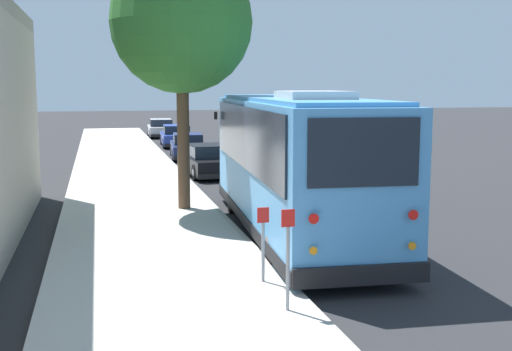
{
  "coord_description": "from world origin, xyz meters",
  "views": [
    {
      "loc": [
        -14.42,
        5.28,
        3.74
      ],
      "look_at": [
        2.24,
        1.17,
        1.3
      ],
      "focal_mm": 45.0,
      "sensor_mm": 36.0,
      "label": 1
    }
  ],
  "objects_px": {
    "parked_sedan_silver": "(161,129)",
    "sign_post_near": "(288,259)",
    "shuttle_bus": "(294,158)",
    "street_tree": "(181,13)",
    "parked_sedan_black": "(207,161)",
    "sign_post_far": "(263,243)",
    "parked_sedan_blue": "(176,136)",
    "parked_sedan_navy": "(188,147)"
  },
  "relations": [
    {
      "from": "shuttle_bus",
      "to": "street_tree",
      "type": "distance_m",
      "value": 5.64
    },
    {
      "from": "parked_sedan_black",
      "to": "sign_post_near",
      "type": "bearing_deg",
      "value": 171.22
    },
    {
      "from": "parked_sedan_blue",
      "to": "street_tree",
      "type": "xyz_separation_m",
      "value": [
        -20.5,
        2.24,
        5.14
      ]
    },
    {
      "from": "parked_sedan_silver",
      "to": "parked_sedan_blue",
      "type": "bearing_deg",
      "value": -176.39
    },
    {
      "from": "shuttle_bus",
      "to": "parked_sedan_silver",
      "type": "relative_size",
      "value": 2.4
    },
    {
      "from": "parked_sedan_black",
      "to": "street_tree",
      "type": "relative_size",
      "value": 0.56
    },
    {
      "from": "shuttle_bus",
      "to": "sign_post_far",
      "type": "xyz_separation_m",
      "value": [
        -4.09,
        1.86,
        -1.06
      ]
    },
    {
      "from": "parked_sedan_navy",
      "to": "parked_sedan_silver",
      "type": "xyz_separation_m",
      "value": [
        13.81,
        0.03,
        0.02
      ]
    },
    {
      "from": "parked_sedan_blue",
      "to": "parked_sedan_black",
      "type": "bearing_deg",
      "value": -178.85
    },
    {
      "from": "parked_sedan_navy",
      "to": "sign_post_far",
      "type": "relative_size",
      "value": 3.31
    },
    {
      "from": "parked_sedan_silver",
      "to": "parked_sedan_navy",
      "type": "bearing_deg",
      "value": -178.04
    },
    {
      "from": "sign_post_far",
      "to": "shuttle_bus",
      "type": "bearing_deg",
      "value": -24.42
    },
    {
      "from": "sign_post_near",
      "to": "shuttle_bus",
      "type": "bearing_deg",
      "value": -18.17
    },
    {
      "from": "shuttle_bus",
      "to": "parked_sedan_blue",
      "type": "height_order",
      "value": "shuttle_bus"
    },
    {
      "from": "parked_sedan_black",
      "to": "sign_post_far",
      "type": "relative_size",
      "value": 3.19
    },
    {
      "from": "street_tree",
      "to": "parked_sedan_blue",
      "type": "bearing_deg",
      "value": -6.23
    },
    {
      "from": "parked_sedan_blue",
      "to": "street_tree",
      "type": "bearing_deg",
      "value": 176.19
    },
    {
      "from": "shuttle_bus",
      "to": "parked_sedan_black",
      "type": "height_order",
      "value": "shuttle_bus"
    },
    {
      "from": "shuttle_bus",
      "to": "parked_sedan_navy",
      "type": "relative_size",
      "value": 2.26
    },
    {
      "from": "parked_sedan_black",
      "to": "parked_sedan_navy",
      "type": "distance_m",
      "value": 6.5
    },
    {
      "from": "street_tree",
      "to": "sign_post_near",
      "type": "bearing_deg",
      "value": -177.06
    },
    {
      "from": "sign_post_far",
      "to": "parked_sedan_silver",
      "type": "bearing_deg",
      "value": -2.51
    },
    {
      "from": "parked_sedan_silver",
      "to": "sign_post_far",
      "type": "xyz_separation_m",
      "value": [
        -35.31,
        1.55,
        0.26
      ]
    },
    {
      "from": "shuttle_bus",
      "to": "street_tree",
      "type": "height_order",
      "value": "street_tree"
    },
    {
      "from": "shuttle_bus",
      "to": "street_tree",
      "type": "bearing_deg",
      "value": 37.56
    },
    {
      "from": "sign_post_near",
      "to": "parked_sedan_silver",
      "type": "bearing_deg",
      "value": -2.4
    },
    {
      "from": "shuttle_bus",
      "to": "sign_post_near",
      "type": "distance_m",
      "value": 6.02
    },
    {
      "from": "parked_sedan_navy",
      "to": "street_tree",
      "type": "height_order",
      "value": "street_tree"
    },
    {
      "from": "parked_sedan_blue",
      "to": "sign_post_near",
      "type": "height_order",
      "value": "sign_post_near"
    },
    {
      "from": "parked_sedan_silver",
      "to": "street_tree",
      "type": "relative_size",
      "value": 0.54
    },
    {
      "from": "sign_post_near",
      "to": "parked_sedan_black",
      "type": "bearing_deg",
      "value": -5.11
    },
    {
      "from": "street_tree",
      "to": "sign_post_near",
      "type": "relative_size",
      "value": 4.83
    },
    {
      "from": "shuttle_bus",
      "to": "parked_sedan_silver",
      "type": "distance_m",
      "value": 31.25
    },
    {
      "from": "shuttle_bus",
      "to": "parked_sedan_black",
      "type": "distance_m",
      "value": 11.0
    },
    {
      "from": "parked_sedan_navy",
      "to": "street_tree",
      "type": "relative_size",
      "value": 0.58
    },
    {
      "from": "parked_sedan_black",
      "to": "sign_post_near",
      "type": "relative_size",
      "value": 2.68
    },
    {
      "from": "shuttle_bus",
      "to": "parked_sedan_silver",
      "type": "xyz_separation_m",
      "value": [
        31.23,
        0.31,
        -1.32
      ]
    },
    {
      "from": "parked_sedan_black",
      "to": "sign_post_far",
      "type": "xyz_separation_m",
      "value": [
        -15.0,
        1.48,
        0.26
      ]
    },
    {
      "from": "parked_sedan_black",
      "to": "sign_post_far",
      "type": "bearing_deg",
      "value": 170.69
    },
    {
      "from": "parked_sedan_silver",
      "to": "sign_post_near",
      "type": "bearing_deg",
      "value": 179.43
    },
    {
      "from": "parked_sedan_black",
      "to": "sign_post_near",
      "type": "xyz_separation_m",
      "value": [
        -16.57,
        1.48,
        0.4
      ]
    },
    {
      "from": "shuttle_bus",
      "to": "parked_sedan_navy",
      "type": "distance_m",
      "value": 17.47
    }
  ]
}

